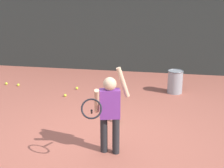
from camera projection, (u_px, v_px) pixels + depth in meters
ground_plane at (101, 137)px, 5.28m from camera, size 20.00×20.00×0.00m
back_fence_windscreen at (135, 16)px, 9.14m from camera, size 10.51×0.08×3.36m
fence_post_1 at (80, 13)px, 9.48m from camera, size 0.09×0.09×3.51m
fence_post_2 at (194, 14)px, 8.87m from camera, size 0.09×0.09×3.51m
tennis_player at (109, 109)px, 4.56m from camera, size 0.61×0.70×1.35m
ball_hopper at (175, 81)px, 7.51m from camera, size 0.38×0.38×0.56m
water_bottle at (118, 117)px, 5.83m from camera, size 0.07×0.07×0.22m
tennis_ball_1 at (6, 84)px, 8.23m from camera, size 0.07×0.07×0.07m
tennis_ball_5 at (65, 95)px, 7.30m from camera, size 0.07×0.07×0.07m
tennis_ball_6 at (77, 88)px, 7.84m from camera, size 0.07×0.07×0.07m
tennis_ball_7 at (18, 85)px, 8.11m from camera, size 0.07×0.07×0.07m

